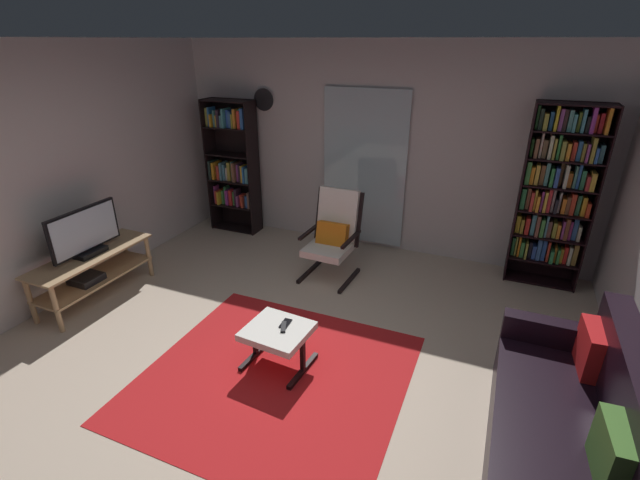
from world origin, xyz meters
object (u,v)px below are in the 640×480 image
tv_stand (92,270)px  bookshelf_near_tv (233,163)px  television (85,234)px  tv_remote (284,327)px  lounge_armchair (333,233)px  leather_sofa (573,438)px  bookshelf_near_sofa (556,192)px  cell_phone (286,323)px  ottoman (278,335)px  wall_clock (264,100)px

tv_stand → bookshelf_near_tv: 2.40m
television → tv_remote: bearing=-4.7°
lounge_armchair → leather_sofa: bearing=-39.7°
bookshelf_near_tv → lounge_armchair: size_ratio=1.81×
bookshelf_near_sofa → leather_sofa: (0.11, -2.75, -0.76)m
tv_stand → cell_phone: size_ratio=9.48×
bookshelf_near_sofa → ottoman: bearing=-129.9°
bookshelf_near_sofa → tv_remote: bearing=-129.6°
television → tv_stand: bearing=-97.7°
ottoman → leather_sofa: bearing=-6.4°
bookshelf_near_sofa → lounge_armchair: size_ratio=1.97×
wall_clock → cell_phone: bearing=-58.5°
cell_phone → wall_clock: 3.37m
lounge_armchair → cell_phone: 1.66m
television → bookshelf_near_tv: bookshelf_near_tv is taller
television → tv_remote: (2.37, -0.20, -0.37)m
tv_stand → bookshelf_near_sofa: 5.03m
cell_phone → wall_clock: wall_clock is taller
bookshelf_near_tv → leather_sofa: (4.20, -2.75, -0.66)m
television → cell_phone: (2.36, -0.14, -0.38)m
tv_stand → bookshelf_near_tv: size_ratio=0.72×
lounge_armchair → ottoman: (0.17, -1.72, -0.23)m
ottoman → tv_remote: tv_remote is taller
cell_phone → ottoman: bearing=-117.3°
leather_sofa → tv_stand: bearing=174.3°
lounge_armchair → wall_clock: wall_clock is taller
tv_stand → tv_remote: tv_stand is taller
tv_remote → cell_phone: bearing=77.0°
leather_sofa → wall_clock: bearing=142.1°
leather_sofa → lounge_armchair: size_ratio=1.87×
bookshelf_near_tv → cell_phone: size_ratio=13.25×
cell_phone → tv_remote: bearing=-83.9°
tv_remote → cell_phone: 0.06m
bookshelf_near_tv → bookshelf_near_sofa: (4.09, 0.00, 0.09)m
tv_stand → lounge_armchair: 2.64m
bookshelf_near_tv → wall_clock: bearing=20.9°
leather_sofa → tv_remote: leather_sofa is taller
tv_stand → television: size_ratio=1.63×
bookshelf_near_sofa → lounge_armchair: bookshelf_near_sofa is taller
tv_stand → lounge_armchair: bearing=35.1°
tv_stand → bookshelf_near_sofa: bookshelf_near_sofa is taller
tv_stand → ottoman: (2.33, -0.21, -0.04)m
leather_sofa → cell_phone: leather_sofa is taller
bookshelf_near_sofa → cell_phone: (-2.05, -2.42, -0.70)m
bookshelf_near_tv → lounge_armchair: bearing=-23.1°
television → cell_phone: size_ratio=5.82×
lounge_armchair → ottoman: 1.74m
bookshelf_near_sofa → leather_sofa: bookshelf_near_sofa is taller
television → cell_phone: bearing=-3.4°
bookshelf_near_sofa → cell_phone: bearing=-130.3°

